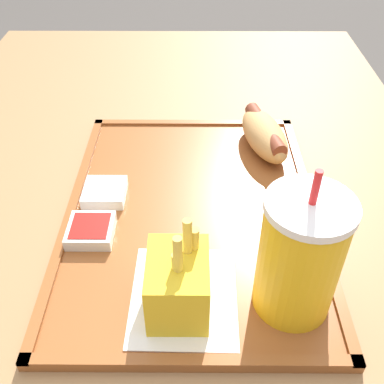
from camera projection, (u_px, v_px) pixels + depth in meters
name	position (u px, v px, depth m)	size (l,w,h in m)	color
dining_table	(171.00, 350.00, 0.83)	(1.29, 0.83, 0.70)	olive
food_tray	(192.00, 212.00, 0.59)	(0.44, 0.33, 0.01)	brown
paper_napkin	(184.00, 296.00, 0.48)	(0.13, 0.11, 0.00)	white
soda_cup	(300.00, 256.00, 0.43)	(0.08, 0.08, 0.17)	gold
hot_dog_far	(264.00, 134.00, 0.68)	(0.14, 0.08, 0.05)	tan
fries_carton	(179.00, 284.00, 0.45)	(0.08, 0.06, 0.11)	gold
sauce_cup_mayo	(105.00, 192.00, 0.60)	(0.06, 0.06, 0.02)	silver
sauce_cup_ketchup	(91.00, 230.00, 0.54)	(0.06, 0.06, 0.02)	silver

